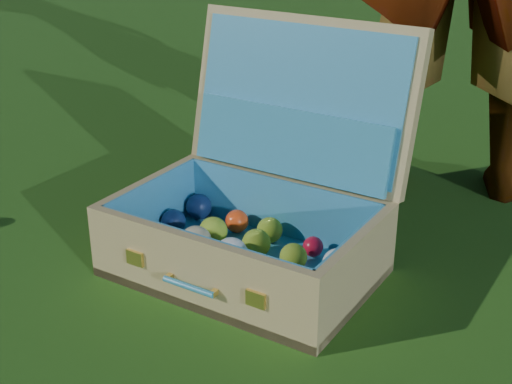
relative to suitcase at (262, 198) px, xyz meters
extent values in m
plane|color=#215114|center=(-0.15, -0.20, -0.14)|extent=(60.00, 60.00, 0.00)
cube|color=tan|center=(-0.01, -0.07, -0.13)|extent=(0.57, 0.44, 0.02)
cube|color=tan|center=(-0.04, -0.23, -0.06)|extent=(0.51, 0.12, 0.15)
cube|color=tan|center=(0.02, 0.08, -0.06)|extent=(0.51, 0.12, 0.15)
cube|color=tan|center=(-0.25, -0.02, -0.06)|extent=(0.08, 0.30, 0.15)
cube|color=tan|center=(0.23, -0.12, -0.06)|extent=(0.08, 0.30, 0.15)
cube|color=teal|center=(-0.01, -0.07, -0.12)|extent=(0.53, 0.39, 0.01)
cube|color=teal|center=(-0.04, -0.22, -0.05)|extent=(0.47, 0.10, 0.14)
cube|color=teal|center=(0.02, 0.07, -0.05)|extent=(0.47, 0.10, 0.14)
cube|color=teal|center=(-0.24, -0.03, -0.05)|extent=(0.07, 0.30, 0.14)
cube|color=teal|center=(0.22, -0.12, -0.05)|extent=(0.07, 0.30, 0.14)
cube|color=tan|center=(0.03, 0.15, 0.18)|extent=(0.53, 0.21, 0.34)
cube|color=teal|center=(0.03, 0.13, 0.18)|extent=(0.48, 0.17, 0.30)
cube|color=teal|center=(0.02, 0.10, 0.09)|extent=(0.46, 0.14, 0.14)
cube|color=#F2C659|center=(-0.18, -0.22, -0.06)|extent=(0.04, 0.01, 0.03)
cube|color=#F2C659|center=(0.09, -0.27, -0.06)|extent=(0.04, 0.01, 0.03)
cylinder|color=teal|center=(-0.05, -0.26, -0.07)|extent=(0.11, 0.03, 0.01)
cube|color=#F2C659|center=(-0.10, -0.24, -0.07)|extent=(0.01, 0.02, 0.01)
cube|color=#F2C659|center=(0.00, -0.26, -0.07)|extent=(0.01, 0.02, 0.01)
sphere|color=#9EBC2D|center=(-0.23, -0.15, -0.08)|extent=(0.06, 0.06, 0.06)
sphere|color=#FF4615|center=(-0.13, -0.16, -0.09)|extent=(0.05, 0.05, 0.05)
sphere|color=silver|center=(-0.04, -0.17, -0.09)|extent=(0.05, 0.05, 0.05)
sphere|color=#9EBC2D|center=(0.06, -0.19, -0.09)|extent=(0.05, 0.05, 0.05)
sphere|color=gold|center=(0.16, -0.21, -0.09)|extent=(0.05, 0.05, 0.05)
sphere|color=#FF4615|center=(-0.21, -0.08, -0.09)|extent=(0.05, 0.05, 0.05)
sphere|color=#C3B68A|center=(-0.11, -0.08, -0.08)|extent=(0.07, 0.07, 0.07)
sphere|color=silver|center=(-0.03, -0.11, -0.08)|extent=(0.07, 0.07, 0.07)
sphere|color=#C3B68A|center=(0.08, -0.14, -0.09)|extent=(0.05, 0.05, 0.05)
sphere|color=red|center=(0.17, -0.14, -0.09)|extent=(0.04, 0.04, 0.04)
sphere|color=#0F234E|center=(-0.21, 0.00, -0.09)|extent=(0.05, 0.05, 0.05)
sphere|color=#9EBC2D|center=(-0.10, -0.02, -0.08)|extent=(0.06, 0.06, 0.06)
sphere|color=#9EBC2D|center=(0.00, -0.04, -0.09)|extent=(0.06, 0.06, 0.06)
sphere|color=#9EBC2D|center=(0.09, -0.06, -0.09)|extent=(0.06, 0.06, 0.06)
sphere|color=silver|center=(0.18, -0.07, -0.08)|extent=(0.06, 0.06, 0.06)
sphere|color=#0F234E|center=(-0.18, 0.08, -0.09)|extent=(0.06, 0.06, 0.06)
sphere|color=#FF4615|center=(-0.08, 0.05, -0.09)|extent=(0.05, 0.05, 0.05)
sphere|color=#9EBC2D|center=(0.01, 0.03, -0.09)|extent=(0.06, 0.06, 0.06)
sphere|color=red|center=(0.11, 0.00, -0.09)|extent=(0.04, 0.04, 0.04)
camera|label=1|loc=(0.46, -1.26, 0.61)|focal=50.00mm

